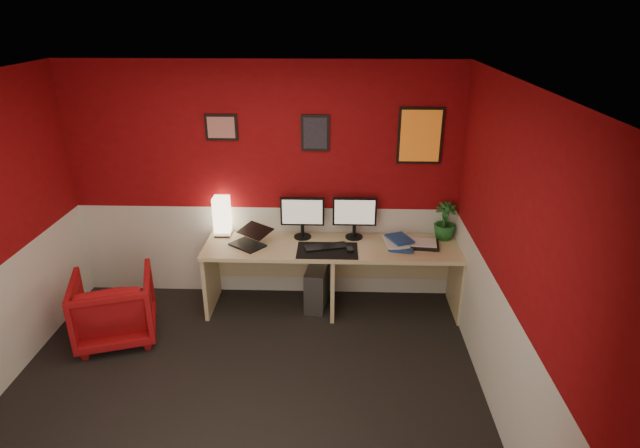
{
  "coord_description": "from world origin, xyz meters",
  "views": [
    {
      "loc": [
        0.75,
        -3.33,
        2.98
      ],
      "look_at": [
        0.6,
        1.21,
        1.05
      ],
      "focal_mm": 29.2,
      "sensor_mm": 36.0,
      "label": 1
    }
  ],
  "objects_px": {
    "potted_plant": "(445,221)",
    "armchair": "(114,307)",
    "shoji_lamp": "(222,217)",
    "monitor_right": "(355,212)",
    "pc_tower": "(317,286)",
    "laptop": "(247,236)",
    "desk": "(333,277)",
    "monitor_left": "(302,212)",
    "zen_tray": "(421,244)"
  },
  "relations": [
    {
      "from": "armchair",
      "to": "pc_tower",
      "type": "bearing_deg",
      "value": -179.4
    },
    {
      "from": "laptop",
      "to": "monitor_right",
      "type": "relative_size",
      "value": 0.57
    },
    {
      "from": "pc_tower",
      "to": "shoji_lamp",
      "type": "bearing_deg",
      "value": 177.85
    },
    {
      "from": "desk",
      "to": "laptop",
      "type": "distance_m",
      "value": 0.98
    },
    {
      "from": "desk",
      "to": "laptop",
      "type": "xyz_separation_m",
      "value": [
        -0.86,
        -0.03,
        0.47
      ]
    },
    {
      "from": "zen_tray",
      "to": "pc_tower",
      "type": "xyz_separation_m",
      "value": [
        -1.05,
        0.03,
        -0.52
      ]
    },
    {
      "from": "shoji_lamp",
      "to": "monitor_left",
      "type": "bearing_deg",
      "value": -2.52
    },
    {
      "from": "monitor_left",
      "to": "armchair",
      "type": "bearing_deg",
      "value": -156.15
    },
    {
      "from": "desk",
      "to": "monitor_left",
      "type": "bearing_deg",
      "value": 149.3
    },
    {
      "from": "pc_tower",
      "to": "desk",
      "type": "bearing_deg",
      "value": -10.29
    },
    {
      "from": "desk",
      "to": "pc_tower",
      "type": "bearing_deg",
      "value": 161.97
    },
    {
      "from": "shoji_lamp",
      "to": "laptop",
      "type": "bearing_deg",
      "value": -41.19
    },
    {
      "from": "monitor_right",
      "to": "armchair",
      "type": "xyz_separation_m",
      "value": [
        -2.28,
        -0.78,
        -0.69
      ]
    },
    {
      "from": "zen_tray",
      "to": "potted_plant",
      "type": "bearing_deg",
      "value": 35.4
    },
    {
      "from": "zen_tray",
      "to": "pc_tower",
      "type": "distance_m",
      "value": 1.17
    },
    {
      "from": "monitor_left",
      "to": "monitor_right",
      "type": "bearing_deg",
      "value": 1.37
    },
    {
      "from": "monitor_left",
      "to": "pc_tower",
      "type": "relative_size",
      "value": 1.29
    },
    {
      "from": "shoji_lamp",
      "to": "monitor_right",
      "type": "height_order",
      "value": "monitor_right"
    },
    {
      "from": "shoji_lamp",
      "to": "monitor_left",
      "type": "xyz_separation_m",
      "value": [
        0.84,
        -0.04,
        0.09
      ]
    },
    {
      "from": "armchair",
      "to": "potted_plant",
      "type": "bearing_deg",
      "value": 175.98
    },
    {
      "from": "desk",
      "to": "potted_plant",
      "type": "xyz_separation_m",
      "value": [
        1.14,
        0.21,
        0.56
      ]
    },
    {
      "from": "monitor_right",
      "to": "potted_plant",
      "type": "xyz_separation_m",
      "value": [
        0.92,
        0.01,
        -0.09
      ]
    },
    {
      "from": "monitor_right",
      "to": "potted_plant",
      "type": "height_order",
      "value": "monitor_right"
    },
    {
      "from": "shoji_lamp",
      "to": "armchair",
      "type": "height_order",
      "value": "shoji_lamp"
    },
    {
      "from": "shoji_lamp",
      "to": "laptop",
      "type": "relative_size",
      "value": 1.21
    },
    {
      "from": "shoji_lamp",
      "to": "potted_plant",
      "type": "relative_size",
      "value": 1.02
    },
    {
      "from": "potted_plant",
      "to": "armchair",
      "type": "distance_m",
      "value": 3.35
    },
    {
      "from": "desk",
      "to": "pc_tower",
      "type": "height_order",
      "value": "desk"
    },
    {
      "from": "pc_tower",
      "to": "monitor_left",
      "type": "bearing_deg",
      "value": 146.33
    },
    {
      "from": "desk",
      "to": "potted_plant",
      "type": "relative_size",
      "value": 6.62
    },
    {
      "from": "shoji_lamp",
      "to": "armchair",
      "type": "xyz_separation_m",
      "value": [
        -0.9,
        -0.81,
        -0.6
      ]
    },
    {
      "from": "laptop",
      "to": "pc_tower",
      "type": "distance_m",
      "value": 0.93
    },
    {
      "from": "armchair",
      "to": "desk",
      "type": "bearing_deg",
      "value": 177.82
    },
    {
      "from": "monitor_left",
      "to": "potted_plant",
      "type": "xyz_separation_m",
      "value": [
        1.46,
        0.02,
        -0.09
      ]
    },
    {
      "from": "armchair",
      "to": "laptop",
      "type": "bearing_deg",
      "value": -173.37
    },
    {
      "from": "shoji_lamp",
      "to": "monitor_left",
      "type": "distance_m",
      "value": 0.84
    },
    {
      "from": "laptop",
      "to": "monitor_right",
      "type": "bearing_deg",
      "value": 50.27
    },
    {
      "from": "monitor_right",
      "to": "desk",
      "type": "bearing_deg",
      "value": -136.68
    },
    {
      "from": "zen_tray",
      "to": "monitor_right",
      "type": "bearing_deg",
      "value": 165.34
    },
    {
      "from": "zen_tray",
      "to": "pc_tower",
      "type": "height_order",
      "value": "zen_tray"
    },
    {
      "from": "desk",
      "to": "armchair",
      "type": "distance_m",
      "value": 2.14
    },
    {
      "from": "zen_tray",
      "to": "armchair",
      "type": "bearing_deg",
      "value": -168.34
    },
    {
      "from": "monitor_left",
      "to": "monitor_right",
      "type": "relative_size",
      "value": 1.0
    },
    {
      "from": "shoji_lamp",
      "to": "pc_tower",
      "type": "xyz_separation_m",
      "value": [
        0.99,
        -0.17,
        -0.7
      ]
    },
    {
      "from": "monitor_left",
      "to": "monitor_right",
      "type": "xyz_separation_m",
      "value": [
        0.54,
        0.01,
        0.0
      ]
    },
    {
      "from": "shoji_lamp",
      "to": "pc_tower",
      "type": "height_order",
      "value": "shoji_lamp"
    },
    {
      "from": "laptop",
      "to": "potted_plant",
      "type": "xyz_separation_m",
      "value": [
        2.0,
        0.24,
        0.09
      ]
    },
    {
      "from": "shoji_lamp",
      "to": "pc_tower",
      "type": "relative_size",
      "value": 0.89
    },
    {
      "from": "laptop",
      "to": "armchair",
      "type": "relative_size",
      "value": 0.46
    },
    {
      "from": "desk",
      "to": "laptop",
      "type": "relative_size",
      "value": 7.88
    }
  ]
}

